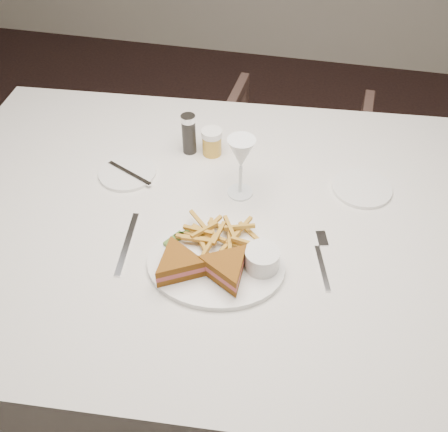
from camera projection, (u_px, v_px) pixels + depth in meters
name	position (u px, v px, depth m)	size (l,w,h in m)	color
ground	(178.00, 388.00, 1.74)	(5.00, 5.00, 0.00)	black
table	(227.00, 303.00, 1.54)	(1.63, 1.08, 0.75)	silver
chair_far	(290.00, 162.00, 2.15)	(0.59, 0.56, 0.61)	#4C352E
table_setting	(221.00, 226.00, 1.20)	(0.80, 0.59, 0.18)	white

